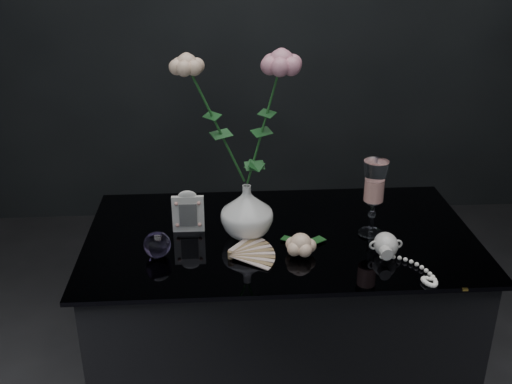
{
  "coord_description": "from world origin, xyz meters",
  "views": [
    {
      "loc": [
        -0.16,
        -1.38,
        1.54
      ],
      "look_at": [
        -0.07,
        -0.02,
        0.92
      ],
      "focal_mm": 42.0,
      "sensor_mm": 36.0,
      "label": 1
    }
  ],
  "objects_px": {
    "picture_frame": "(188,211)",
    "pearl_jar": "(386,244)",
    "loose_rose": "(301,244)",
    "paperweight": "(157,245)",
    "vase": "(247,211)",
    "wine_glass": "(373,198)"
  },
  "relations": [
    {
      "from": "pearl_jar",
      "to": "picture_frame",
      "type": "bearing_deg",
      "value": 160.67
    },
    {
      "from": "paperweight",
      "to": "wine_glass",
      "type": "bearing_deg",
      "value": 8.55
    },
    {
      "from": "wine_glass",
      "to": "paperweight",
      "type": "distance_m",
      "value": 0.58
    },
    {
      "from": "wine_glass",
      "to": "pearl_jar",
      "type": "relative_size",
      "value": 0.96
    },
    {
      "from": "wine_glass",
      "to": "loose_rose",
      "type": "relative_size",
      "value": 1.22
    },
    {
      "from": "wine_glass",
      "to": "loose_rose",
      "type": "height_order",
      "value": "wine_glass"
    },
    {
      "from": "picture_frame",
      "to": "pearl_jar",
      "type": "relative_size",
      "value": 0.55
    },
    {
      "from": "wine_glass",
      "to": "paperweight",
      "type": "xyz_separation_m",
      "value": [
        -0.57,
        -0.09,
        -0.07
      ]
    },
    {
      "from": "loose_rose",
      "to": "pearl_jar",
      "type": "relative_size",
      "value": 0.79
    },
    {
      "from": "vase",
      "to": "loose_rose",
      "type": "distance_m",
      "value": 0.18
    },
    {
      "from": "pearl_jar",
      "to": "loose_rose",
      "type": "bearing_deg",
      "value": 174.86
    },
    {
      "from": "paperweight",
      "to": "pearl_jar",
      "type": "relative_size",
      "value": 0.31
    },
    {
      "from": "wine_glass",
      "to": "picture_frame",
      "type": "distance_m",
      "value": 0.5
    },
    {
      "from": "vase",
      "to": "pearl_jar",
      "type": "xyz_separation_m",
      "value": [
        0.35,
        -0.12,
        -0.04
      ]
    },
    {
      "from": "pearl_jar",
      "to": "wine_glass",
      "type": "bearing_deg",
      "value": 94.04
    },
    {
      "from": "picture_frame",
      "to": "paperweight",
      "type": "distance_m",
      "value": 0.16
    },
    {
      "from": "wine_glass",
      "to": "pearl_jar",
      "type": "xyz_separation_m",
      "value": [
        0.01,
        -0.11,
        -0.07
      ]
    },
    {
      "from": "wine_glass",
      "to": "pearl_jar",
      "type": "height_order",
      "value": "wine_glass"
    },
    {
      "from": "loose_rose",
      "to": "picture_frame",
      "type": "bearing_deg",
      "value": 150.05
    },
    {
      "from": "picture_frame",
      "to": "wine_glass",
      "type": "bearing_deg",
      "value": -5.13
    },
    {
      "from": "picture_frame",
      "to": "paperweight",
      "type": "xyz_separation_m",
      "value": [
        -0.07,
        -0.13,
        -0.03
      ]
    },
    {
      "from": "vase",
      "to": "loose_rose",
      "type": "relative_size",
      "value": 0.85
    }
  ]
}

